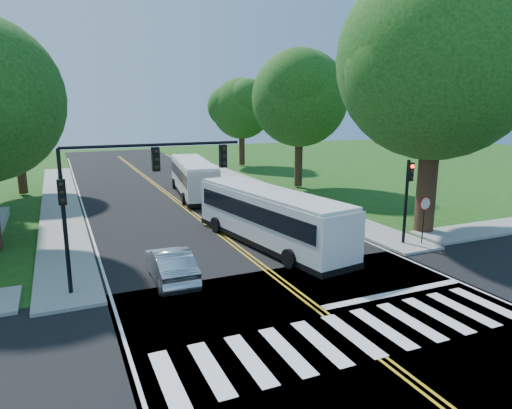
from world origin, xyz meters
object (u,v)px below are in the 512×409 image
bus_lead (269,217)px  suv (295,213)px  signal_ne (408,191)px  signal_nw (127,181)px  bus_follow (193,177)px  hatchback (171,265)px  dark_sedan (255,194)px

bus_lead → suv: size_ratio=2.72×
suv → signal_ne: bearing=125.7°
signal_nw → bus_follow: signal_nw is taller
signal_nw → hatchback: bearing=1.0°
bus_follow → dark_sedan: 5.76m
hatchback → signal_ne: bearing=-179.0°
bus_follow → hatchback: 18.86m
signal_nw → hatchback: size_ratio=1.64×
dark_sedan → signal_ne: bearing=108.3°
signal_nw → bus_follow: (7.71, 17.85, -2.85)m
bus_lead → bus_follow: (0.14, 14.87, -0.03)m
signal_ne → suv: 7.64m
signal_ne → bus_lead: size_ratio=0.38×
signal_ne → bus_lead: bearing=155.4°
bus_follow → suv: size_ratio=2.66×
bus_lead → suv: 5.23m
suv → dark_sedan: size_ratio=1.09×
bus_lead → bus_follow: size_ratio=1.02×
signal_nw → signal_ne: bearing=0.0°
signal_nw → dark_sedan: signal_nw is taller
bus_follow → signal_nw: bearing=74.4°
bus_lead → dark_sedan: 11.19m
hatchback → dark_sedan: size_ratio=1.12×
signal_nw → bus_lead: size_ratio=0.62×
bus_follow → dark_sedan: bearing=137.4°
signal_nw → signal_ne: signal_nw is taller
signal_nw → hatchback: (1.59, 0.03, -3.65)m
signal_ne → hatchback: size_ratio=1.01×
signal_ne → suv: size_ratio=1.04×
hatchback → dark_sedan: bearing=-124.8°
signal_nw → bus_lead: signal_nw is taller
suv → bus_follow: bearing=-60.8°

